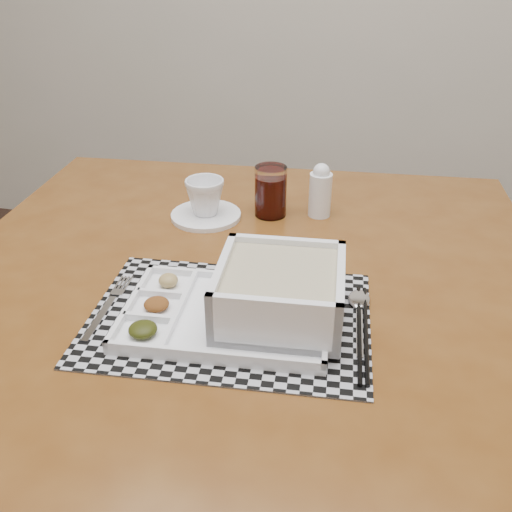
# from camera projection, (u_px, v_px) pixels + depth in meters

# --- Properties ---
(dining_table) EXTENTS (1.19, 1.19, 0.83)m
(dining_table) POSITION_uv_depth(u_px,v_px,m) (243.00, 318.00, 1.05)
(dining_table) COLOR #5A2F10
(dining_table) RESTS_ON ground
(placemat) EXTENTS (0.47, 0.35, 0.00)m
(placemat) POSITION_uv_depth(u_px,v_px,m) (230.00, 317.00, 0.91)
(placemat) COLOR #AFAFB7
(placemat) RESTS_ON dining_table
(serving_tray) EXTENTS (0.35, 0.24, 0.10)m
(serving_tray) POSITION_uv_depth(u_px,v_px,m) (267.00, 299.00, 0.88)
(serving_tray) COLOR white
(serving_tray) RESTS_ON placemat
(fork) EXTENTS (0.03, 0.19, 0.00)m
(fork) POSITION_uv_depth(u_px,v_px,m) (109.00, 305.00, 0.93)
(fork) COLOR silver
(fork) RESTS_ON placemat
(spoon) EXTENTS (0.04, 0.18, 0.01)m
(spoon) POSITION_uv_depth(u_px,v_px,m) (359.00, 304.00, 0.93)
(spoon) COLOR silver
(spoon) RESTS_ON placemat
(chopsticks) EXTENTS (0.04, 0.24, 0.01)m
(chopsticks) POSITION_uv_depth(u_px,v_px,m) (363.00, 331.00, 0.87)
(chopsticks) COLOR black
(chopsticks) RESTS_ON placemat
(saucer) EXTENTS (0.15, 0.15, 0.01)m
(saucer) POSITION_uv_depth(u_px,v_px,m) (206.00, 215.00, 1.22)
(saucer) COLOR white
(saucer) RESTS_ON dining_table
(cup) EXTENTS (0.11, 0.11, 0.08)m
(cup) POSITION_uv_depth(u_px,v_px,m) (205.00, 197.00, 1.20)
(cup) COLOR white
(cup) RESTS_ON saucer
(juice_glass) EXTENTS (0.07, 0.07, 0.11)m
(juice_glass) POSITION_uv_depth(u_px,v_px,m) (271.00, 193.00, 1.21)
(juice_glass) COLOR white
(juice_glass) RESTS_ON dining_table
(creamer_bottle) EXTENTS (0.05, 0.05, 0.12)m
(creamer_bottle) POSITION_uv_depth(u_px,v_px,m) (320.00, 191.00, 1.21)
(creamer_bottle) COLOR white
(creamer_bottle) RESTS_ON dining_table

